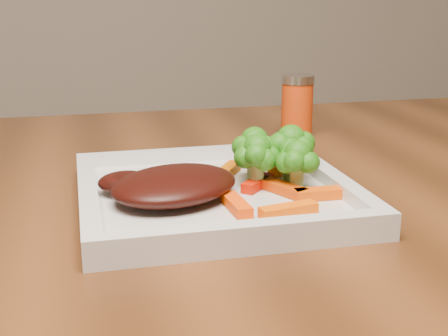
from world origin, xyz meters
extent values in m
cube|color=silver|center=(-0.37, -0.14, 0.76)|extent=(0.27, 0.27, 0.01)
ellipsoid|color=#340A07|center=(-0.41, -0.15, 0.78)|extent=(0.17, 0.15, 0.03)
cube|color=#FF5B04|center=(-0.32, -0.22, 0.77)|extent=(0.06, 0.02, 0.01)
cube|color=#EA4D03|center=(-0.27, -0.19, 0.77)|extent=(0.06, 0.02, 0.01)
cube|color=#FF4504|center=(-0.36, -0.20, 0.77)|extent=(0.02, 0.06, 0.01)
cube|color=#E45603|center=(-0.27, -0.09, 0.77)|extent=(0.06, 0.04, 0.01)
cube|color=#C75903|center=(-0.34, -0.09, 0.77)|extent=(0.04, 0.05, 0.01)
cube|color=#D73D03|center=(-0.31, -0.16, 0.77)|extent=(0.04, 0.06, 0.01)
cube|color=red|center=(-0.33, -0.14, 0.77)|extent=(0.04, 0.05, 0.01)
cylinder|color=red|center=(-0.19, 0.11, 0.80)|extent=(0.06, 0.06, 0.09)
camera|label=1|loc=(-0.50, -0.73, 0.96)|focal=50.00mm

